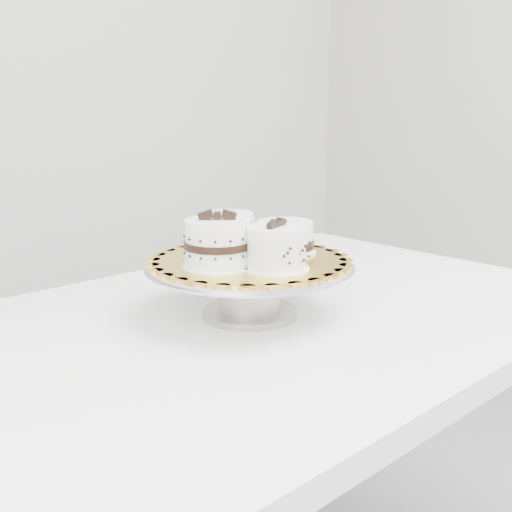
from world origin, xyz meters
TOP-DOWN VIEW (x-y plane):
  - table at (0.11, 0.21)m, footprint 1.31×0.94m
  - cake_stand at (0.07, 0.21)m, footprint 0.37×0.37m
  - cake_board at (0.07, 0.21)m, footprint 0.44×0.44m
  - cake_swirl at (0.06, 0.13)m, footprint 0.13×0.13m
  - cake_banded at (-0.00, 0.21)m, footprint 0.15×0.15m
  - cake_dots at (0.08, 0.29)m, footprint 0.12×0.12m
  - cake_ribbon at (0.15, 0.21)m, footprint 0.12×0.12m

SIDE VIEW (x-z plane):
  - table at x=0.11m, z-range 0.30..1.05m
  - cake_stand at x=0.07m, z-range 0.77..0.87m
  - cake_board at x=0.07m, z-range 0.85..0.85m
  - cake_ribbon at x=0.15m, z-range 0.85..0.91m
  - cake_swirl at x=0.06m, z-range 0.84..0.93m
  - cake_dots at x=0.08m, z-range 0.85..0.93m
  - cake_banded at x=0.00m, z-range 0.84..0.94m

